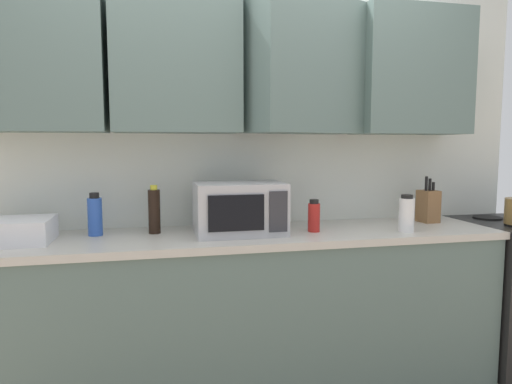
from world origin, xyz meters
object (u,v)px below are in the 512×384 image
Objects in this scene: knife_block at (428,206)px; bottle_blue_cleaner at (95,216)px; microwave at (239,208)px; dish_rack at (11,231)px; bottle_red_sauce at (314,216)px; bottle_white_jar at (406,214)px; bottle_soy_dark at (154,211)px.

knife_block reaches higher than bottle_blue_cleaner.
microwave is 1.15m from dish_rack.
dish_rack is at bearing 178.17° from bottle_red_sauce.
bottle_white_jar is at bearing -10.29° from microwave.
bottle_soy_dark is at bearing 169.08° from bottle_white_jar.
bottle_soy_dark is (0.69, 0.10, 0.06)m from dish_rack.
knife_block reaches higher than dish_rack.
bottle_white_jar is at bearing -13.12° from bottle_red_sauce.
microwave is at bearing -0.01° from dish_rack.
knife_block is 0.40m from bottle_white_jar.
bottle_white_jar is 1.15× the size of bottle_red_sauce.
microwave is 0.46m from bottle_soy_dark.
knife_block is at bearing -0.48° from bottle_blue_cleaner.
bottle_red_sauce is at bearing -9.63° from bottle_soy_dark.
bottle_red_sauce is (-0.81, -0.14, -0.02)m from knife_block.
knife_block is 1.99m from bottle_blue_cleaner.
microwave is 2.65× the size of bottle_red_sauce.
bottle_soy_dark is (-0.87, 0.15, 0.04)m from bottle_red_sauce.
knife_block reaches higher than bottle_white_jar.
bottle_blue_cleaner is at bearing 170.75° from bottle_white_jar.
bottle_white_jar is 1.40m from bottle_soy_dark.
bottle_red_sauce is (-0.50, 0.12, -0.01)m from bottle_white_jar.
microwave is 2.31× the size of bottle_white_jar.
knife_block reaches higher than bottle_soy_dark.
microwave is 1.23m from knife_block.
knife_block is 0.82m from bottle_red_sauce.
bottle_white_jar is 0.78× the size of bottle_soy_dark.
microwave is at bearing -175.77° from knife_block.
knife_block reaches higher than bottle_red_sauce.
dish_rack is 1.83× the size of bottle_white_jar.
bottle_soy_dark reaches higher than bottle_blue_cleaner.
knife_block is at bearing 4.23° from microwave.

